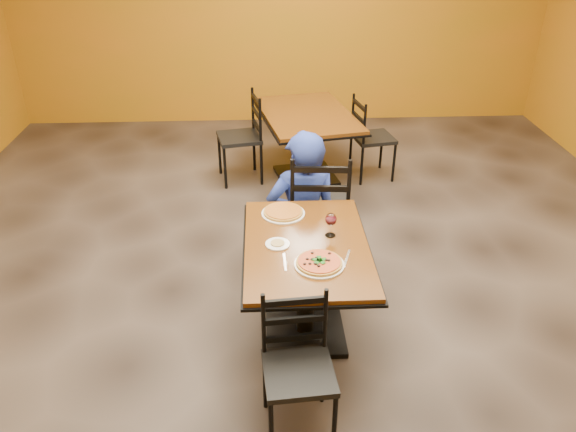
{
  "coord_description": "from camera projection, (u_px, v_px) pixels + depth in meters",
  "views": [
    {
      "loc": [
        -0.27,
        -3.56,
        2.69
      ],
      "look_at": [
        -0.11,
        -0.3,
        0.85
      ],
      "focal_mm": 34.82,
      "sensor_mm": 36.0,
      "label": 1
    }
  ],
  "objects": [
    {
      "name": "chair_main_near",
      "position": [
        299.0,
        373.0,
        3.07
      ],
      "size": [
        0.42,
        0.42,
        0.85
      ],
      "primitive_type": null,
      "rotation": [
        0.0,
        0.0,
        0.08
      ],
      "color": "black",
      "rests_on": "floor"
    },
    {
      "name": "chair_second_left",
      "position": [
        239.0,
        138.0,
        5.98
      ],
      "size": [
        0.51,
        0.51,
        0.96
      ],
      "primitive_type": null,
      "rotation": [
        0.0,
        0.0,
        -1.37
      ],
      "color": "black",
      "rests_on": "floor"
    },
    {
      "name": "plate_main",
      "position": [
        319.0,
        264.0,
        3.41
      ],
      "size": [
        0.31,
        0.31,
        0.01
      ],
      "primitive_type": "cylinder",
      "color": "white",
      "rests_on": "table_main"
    },
    {
      "name": "chair_main_far",
      "position": [
        319.0,
        208.0,
        4.53
      ],
      "size": [
        0.5,
        0.5,
        1.04
      ],
      "primitive_type": null,
      "rotation": [
        0.0,
        0.0,
        3.07
      ],
      "color": "black",
      "rests_on": "floor"
    },
    {
      "name": "pizza_far",
      "position": [
        283.0,
        211.0,
        3.96
      ],
      "size": [
        0.28,
        0.28,
        0.02
      ],
      "primitive_type": "cylinder",
      "color": "#B89423",
      "rests_on": "plate_far"
    },
    {
      "name": "table_main",
      "position": [
        306.0,
        269.0,
        3.72
      ],
      "size": [
        0.83,
        1.23,
        0.75
      ],
      "color": "#60300F",
      "rests_on": "floor"
    },
    {
      "name": "chair_second_right",
      "position": [
        373.0,
        138.0,
        6.05
      ],
      "size": [
        0.48,
        0.48,
        0.9
      ],
      "primitive_type": null,
      "rotation": [
        0.0,
        0.0,
        1.76
      ],
      "color": "black",
      "rests_on": "floor"
    },
    {
      "name": "knife",
      "position": [
        347.0,
        259.0,
        3.47
      ],
      "size": [
        0.08,
        0.2,
        0.0
      ],
      "primitive_type": "cube",
      "rotation": [
        0.0,
        0.0,
        -0.32
      ],
      "color": "silver",
      "rests_on": "table_main"
    },
    {
      "name": "dip",
      "position": [
        278.0,
        243.0,
        3.61
      ],
      "size": [
        0.09,
        0.09,
        0.01
      ],
      "primitive_type": "cylinder",
      "color": "tan",
      "rests_on": "side_plate"
    },
    {
      "name": "side_plate",
      "position": [
        278.0,
        244.0,
        3.62
      ],
      "size": [
        0.16,
        0.16,
        0.01
      ],
      "primitive_type": "cylinder",
      "color": "white",
      "rests_on": "table_main"
    },
    {
      "name": "wine_glass",
      "position": [
        331.0,
        224.0,
        3.67
      ],
      "size": [
        0.08,
        0.08,
        0.18
      ],
      "primitive_type": null,
      "color": "white",
      "rests_on": "table_main"
    },
    {
      "name": "plate_far",
      "position": [
        283.0,
        213.0,
        3.97
      ],
      "size": [
        0.31,
        0.31,
        0.01
      ],
      "primitive_type": "cylinder",
      "color": "white",
      "rests_on": "table_main"
    },
    {
      "name": "fork",
      "position": [
        285.0,
        262.0,
        3.44
      ],
      "size": [
        0.02,
        0.19,
        0.0
      ],
      "primitive_type": "cube",
      "rotation": [
        0.0,
        0.0,
        0.01
      ],
      "color": "silver",
      "rests_on": "table_main"
    },
    {
      "name": "floor",
      "position": [
        300.0,
        290.0,
        4.43
      ],
      "size": [
        7.0,
        8.0,
        0.01
      ],
      "primitive_type": "cube",
      "color": "black",
      "rests_on": "ground"
    },
    {
      "name": "pizza_main",
      "position": [
        319.0,
        262.0,
        3.41
      ],
      "size": [
        0.28,
        0.28,
        0.02
      ],
      "primitive_type": "cylinder",
      "color": "maroon",
      "rests_on": "plate_main"
    },
    {
      "name": "diner",
      "position": [
        303.0,
        200.0,
        4.49
      ],
      "size": [
        0.65,
        0.48,
        1.19
      ],
      "primitive_type": "imported",
      "rotation": [
        0.0,
        0.0,
        3.29
      ],
      "color": "#1B2896",
      "rests_on": "floor"
    },
    {
      "name": "wall_back",
      "position": [
        280.0,
        8.0,
        7.17
      ],
      "size": [
        7.0,
        0.01,
        3.0
      ],
      "primitive_type": "cube",
      "color": "#BA6814",
      "rests_on": "ground"
    },
    {
      "name": "table_second",
      "position": [
        307.0,
        130.0,
        5.97
      ],
      "size": [
        1.17,
        1.52,
        0.75
      ],
      "rotation": [
        0.0,
        0.0,
        0.19
      ],
      "color": "#60300F",
      "rests_on": "floor"
    }
  ]
}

